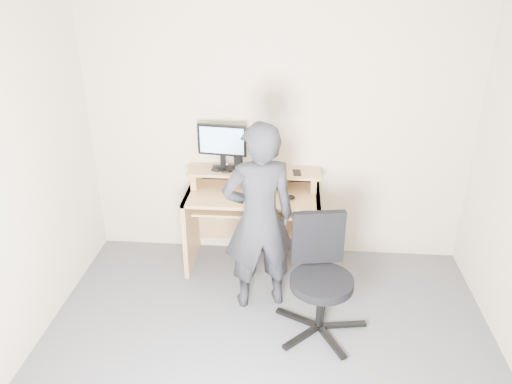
# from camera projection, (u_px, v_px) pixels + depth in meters

# --- Properties ---
(ground) EXTENTS (3.50, 3.50, 0.00)m
(ground) POSITION_uv_depth(u_px,v_px,m) (264.00, 381.00, 3.46)
(ground) COLOR #4F5054
(ground) RESTS_ON ground
(back_wall) EXTENTS (3.50, 0.02, 2.50)m
(back_wall) POSITION_uv_depth(u_px,v_px,m) (278.00, 130.00, 4.50)
(back_wall) COLOR #BAAD94
(back_wall) RESTS_ON ground
(desk) EXTENTS (1.20, 0.60, 0.91)m
(desk) POSITION_uv_depth(u_px,v_px,m) (254.00, 209.00, 4.62)
(desk) COLOR tan
(desk) RESTS_ON ground
(monitor) EXTENTS (0.44, 0.12, 0.42)m
(monitor) POSITION_uv_depth(u_px,v_px,m) (222.00, 143.00, 4.44)
(monitor) COLOR black
(monitor) RESTS_ON desk
(external_drive) EXTENTS (0.07, 0.13, 0.20)m
(external_drive) POSITION_uv_depth(u_px,v_px,m) (238.00, 157.00, 4.54)
(external_drive) COLOR black
(external_drive) RESTS_ON desk
(travel_mug) EXTENTS (0.09, 0.09, 0.18)m
(travel_mug) POSITION_uv_depth(u_px,v_px,m) (260.00, 162.00, 4.46)
(travel_mug) COLOR #BCBCC1
(travel_mug) RESTS_ON desk
(smartphone) EXTENTS (0.08, 0.14, 0.01)m
(smartphone) POSITION_uv_depth(u_px,v_px,m) (297.00, 173.00, 4.46)
(smartphone) COLOR black
(smartphone) RESTS_ON desk
(charger) EXTENTS (0.05, 0.05, 0.03)m
(charger) POSITION_uv_depth(u_px,v_px,m) (217.00, 170.00, 4.49)
(charger) COLOR black
(charger) RESTS_ON desk
(headphones) EXTENTS (0.19, 0.19, 0.06)m
(headphones) POSITION_uv_depth(u_px,v_px,m) (235.00, 165.00, 4.62)
(headphones) COLOR silver
(headphones) RESTS_ON desk
(keyboard) EXTENTS (0.49, 0.35, 0.03)m
(keyboard) POSITION_uv_depth(u_px,v_px,m) (248.00, 206.00, 4.42)
(keyboard) COLOR black
(keyboard) RESTS_ON desk
(mouse) EXTENTS (0.11, 0.08, 0.04)m
(mouse) POSITION_uv_depth(u_px,v_px,m) (290.00, 197.00, 4.34)
(mouse) COLOR black
(mouse) RESTS_ON desk
(office_chair) EXTENTS (0.72, 0.72, 0.92)m
(office_chair) POSITION_uv_depth(u_px,v_px,m) (320.00, 272.00, 3.78)
(office_chair) COLOR black
(office_chair) RESTS_ON ground
(person) EXTENTS (0.66, 0.52, 1.60)m
(person) POSITION_uv_depth(u_px,v_px,m) (259.00, 218.00, 3.93)
(person) COLOR black
(person) RESTS_ON ground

